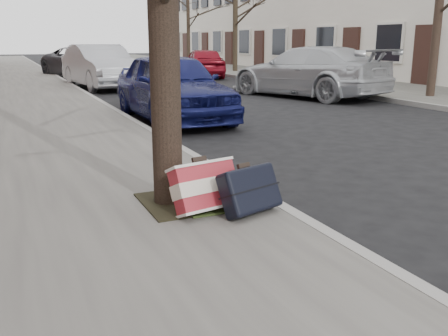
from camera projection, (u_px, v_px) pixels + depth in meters
name	position (u px, v px, depth m)	size (l,w,h in m)	color
ground	(445.00, 224.00, 4.46)	(120.00, 120.00, 0.00)	black
far_sidewalk	(296.00, 78.00, 20.79)	(4.00, 70.00, 0.12)	#66655D
dirt_patch	(189.00, 201.00, 4.70)	(0.85, 0.85, 0.01)	black
suitcase_red	(205.00, 187.00, 4.38)	(0.59, 0.16, 0.43)	maroon
suitcase_navy	(250.00, 189.00, 4.34)	(0.56, 0.18, 0.40)	black
car_near_front	(172.00, 86.00, 10.12)	(1.63, 4.05, 1.38)	#10144B
car_near_mid	(100.00, 67.00, 16.81)	(1.55, 4.44, 1.46)	#AEB0B6
car_near_back	(84.00, 62.00, 21.78)	(2.20, 4.76, 1.32)	#36363B
car_far_front	(307.00, 72.00, 14.28)	(2.01, 4.94, 1.43)	#B1B4B8
car_far_back	(203.00, 63.00, 21.69)	(1.51, 3.76, 1.28)	maroon
tree_far_a	(440.00, 0.00, 13.01)	(0.23, 0.23, 4.97)	black
tree_far_b	(235.00, 20.00, 24.09)	(0.24, 0.24, 4.80)	black
tree_far_c	(188.00, 24.00, 29.94)	(0.21, 0.21, 4.86)	black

